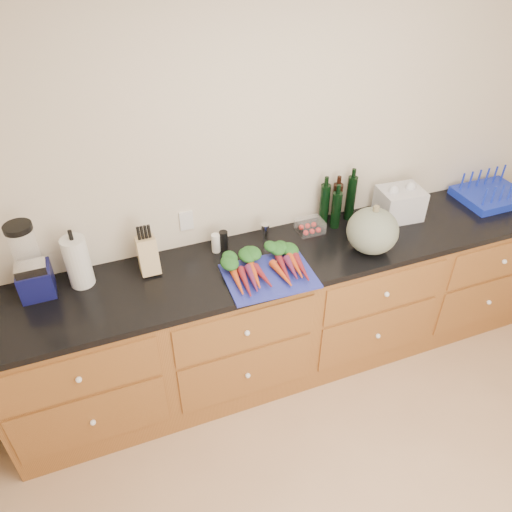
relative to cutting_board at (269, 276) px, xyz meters
name	(u,v)px	position (x,y,z in m)	size (l,w,h in m)	color
wall_back	(279,174)	(0.26, 0.48, 0.35)	(4.10, 0.05, 2.60)	beige
cabinets	(295,311)	(0.26, 0.16, -0.50)	(3.60, 0.64, 0.90)	brown
countertop	(298,254)	(0.26, 0.16, -0.03)	(3.64, 0.62, 0.04)	black
cutting_board	(269,276)	(0.00, 0.00, 0.00)	(0.49, 0.37, 0.01)	#212A9A
carrots	(266,266)	(0.00, 0.05, 0.03)	(0.45, 0.33, 0.06)	#D84919
squash	(372,231)	(0.66, 0.02, 0.13)	(0.30, 0.30, 0.27)	#5A6555
blender_appliance	(30,265)	(-1.21, 0.32, 0.18)	(0.17, 0.17, 0.44)	#10114B
paper_towel	(78,262)	(-0.98, 0.32, 0.14)	(0.13, 0.13, 0.29)	silver
knife_block	(148,255)	(-0.61, 0.30, 0.10)	(0.11, 0.11, 0.21)	tan
grinder_salt	(216,243)	(-0.20, 0.34, 0.05)	(0.05, 0.05, 0.12)	white
grinder_pepper	(224,241)	(-0.16, 0.34, 0.06)	(0.05, 0.05, 0.13)	black
canister_chrome	(265,232)	(0.11, 0.34, 0.05)	(0.05, 0.05, 0.12)	silver
tomato_box	(310,226)	(0.41, 0.33, 0.03)	(0.16, 0.13, 0.08)	white
bottles	(337,204)	(0.62, 0.37, 0.13)	(0.25, 0.13, 0.30)	black
grocery_bag	(399,203)	(1.03, 0.28, 0.09)	(0.27, 0.22, 0.20)	silver
dish_rack	(491,194)	(1.76, 0.24, 0.04)	(0.44, 0.36, 0.18)	#152ABC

